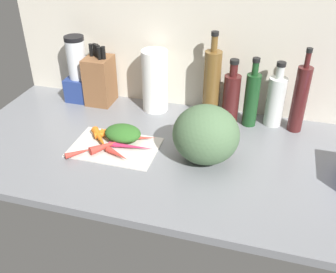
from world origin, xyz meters
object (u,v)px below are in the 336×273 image
(bottle_4, at_px, (300,98))
(bottle_3, at_px, (276,100))
(cutting_board, at_px, (115,147))
(knife_block, at_px, (100,80))
(bottle_2, at_px, (252,98))
(carrot_3, at_px, (118,154))
(carrot_0, at_px, (80,152))
(bottle_1, at_px, (231,97))
(carrot_2, at_px, (107,134))
(carrot_4, at_px, (100,139))
(blender_appliance, at_px, (78,73))
(winter_squash, at_px, (206,135))
(carrot_1, at_px, (111,129))
(carrot_6, at_px, (108,145))
(carrot_8, at_px, (139,138))
(carrot_7, at_px, (132,147))
(carrot_5, at_px, (117,135))
(paper_towel_roll, at_px, (155,81))
(bottle_0, at_px, (212,84))

(bottle_4, bearing_deg, bottle_3, 165.47)
(cutting_board, bearing_deg, knife_block, 121.14)
(bottle_2, bearing_deg, carrot_3, -138.32)
(carrot_0, bearing_deg, bottle_1, 40.60)
(carrot_0, xyz_separation_m, carrot_2, (0.05, 0.14, 0.00))
(carrot_2, height_order, bottle_4, bottle_4)
(carrot_4, height_order, knife_block, knife_block)
(carrot_0, distance_m, carrot_2, 0.15)
(bottle_1, bearing_deg, blender_appliance, 179.00)
(carrot_2, bearing_deg, winter_squash, -5.37)
(carrot_1, relative_size, carrot_6, 1.03)
(carrot_1, bearing_deg, bottle_3, 22.39)
(carrot_8, bearing_deg, carrot_7, -96.22)
(carrot_5, bearing_deg, carrot_6, -92.32)
(carrot_6, bearing_deg, carrot_8, 43.06)
(carrot_2, xyz_separation_m, bottle_1, (0.44, 0.28, 0.09))
(carrot_5, relative_size, carrot_8, 1.04)
(carrot_8, bearing_deg, bottle_1, 40.57)
(carrot_8, distance_m, knife_block, 0.41)
(carrot_2, distance_m, paper_towel_roll, 0.33)
(bottle_0, height_order, bottle_4, bottle_0)
(winter_squash, bearing_deg, carrot_8, 170.45)
(carrot_2, xyz_separation_m, bottle_3, (0.62, 0.30, 0.09))
(bottle_1, bearing_deg, carrot_4, -144.81)
(paper_towel_roll, height_order, bottle_4, bottle_4)
(carrot_0, relative_size, bottle_2, 0.37)
(carrot_3, bearing_deg, bottle_2, 41.68)
(carrot_1, bearing_deg, carrot_2, -89.33)
(winter_squash, relative_size, bottle_4, 0.68)
(paper_towel_roll, bearing_deg, bottle_1, -2.16)
(blender_appliance, bearing_deg, carrot_0, -63.92)
(blender_appliance, height_order, bottle_0, bottle_0)
(bottle_4, bearing_deg, carrot_3, -147.63)
(cutting_board, relative_size, bottle_1, 1.20)
(carrot_2, bearing_deg, bottle_1, 31.85)
(knife_block, bearing_deg, paper_towel_roll, 0.41)
(bottle_0, relative_size, bottle_2, 1.28)
(carrot_6, bearing_deg, carrot_3, -35.45)
(bottle_1, bearing_deg, carrot_1, -151.90)
(knife_block, bearing_deg, carrot_6, -62.72)
(carrot_7, relative_size, bottle_3, 0.64)
(carrot_1, xyz_separation_m, paper_towel_roll, (0.11, 0.25, 0.12))
(carrot_0, xyz_separation_m, carrot_7, (0.17, 0.09, -0.00))
(carrot_7, xyz_separation_m, blender_appliance, (-0.38, 0.35, 0.11))
(knife_block, bearing_deg, cutting_board, -58.86)
(carrot_3, bearing_deg, carrot_8, 73.74)
(carrot_4, bearing_deg, paper_towel_roll, 70.30)
(carrot_2, height_order, bottle_2, bottle_2)
(carrot_6, height_order, winter_squash, winter_squash)
(carrot_3, xyz_separation_m, bottle_1, (0.35, 0.40, 0.09))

